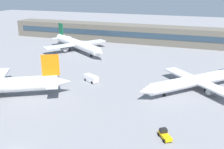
{
  "coord_description": "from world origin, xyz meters",
  "views": [
    {
      "loc": [
        29.78,
        -30.83,
        28.91
      ],
      "look_at": [
        4.57,
        40.0,
        3.0
      ],
      "focal_mm": 41.63,
      "sensor_mm": 36.0,
      "label": 1
    }
  ],
  "objects_px": {
    "airplane_mid": "(195,81)",
    "baggage_tug_yellow": "(165,135)",
    "airplane_far": "(77,44)",
    "service_van_white": "(91,78)"
  },
  "relations": [
    {
      "from": "airplane_far",
      "to": "baggage_tug_yellow",
      "type": "distance_m",
      "value": 77.2
    },
    {
      "from": "airplane_mid",
      "to": "service_van_white",
      "type": "height_order",
      "value": "airplane_mid"
    },
    {
      "from": "airplane_mid",
      "to": "airplane_far",
      "type": "distance_m",
      "value": 62.06
    },
    {
      "from": "airplane_far",
      "to": "baggage_tug_yellow",
      "type": "height_order",
      "value": "airplane_far"
    },
    {
      "from": "airplane_mid",
      "to": "airplane_far",
      "type": "height_order",
      "value": "airplane_far"
    },
    {
      "from": "baggage_tug_yellow",
      "to": "service_van_white",
      "type": "relative_size",
      "value": 0.69
    },
    {
      "from": "airplane_mid",
      "to": "airplane_far",
      "type": "bearing_deg",
      "value": 149.88
    },
    {
      "from": "airplane_far",
      "to": "baggage_tug_yellow",
      "type": "bearing_deg",
      "value": -50.26
    },
    {
      "from": "airplane_mid",
      "to": "baggage_tug_yellow",
      "type": "height_order",
      "value": "airplane_mid"
    },
    {
      "from": "airplane_mid",
      "to": "baggage_tug_yellow",
      "type": "relative_size",
      "value": 7.71
    }
  ]
}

